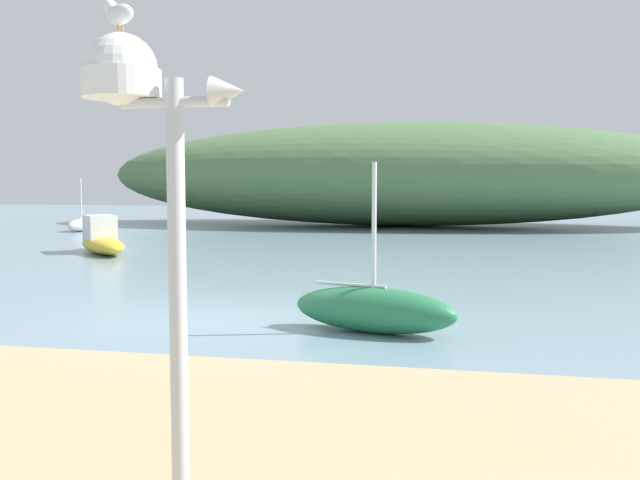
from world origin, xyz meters
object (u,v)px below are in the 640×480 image
at_px(sailboat_inner_mooring, 82,225).
at_px(sailboat_mid_channel, 373,309).
at_px(mast_structure, 138,123).
at_px(motorboat_west_reach, 102,240).
at_px(seagull_on_radar, 118,13).

xyz_separation_m(sailboat_inner_mooring, sailboat_mid_channel, (18.24, -21.41, 0.06)).
bearing_deg(sailboat_inner_mooring, mast_structure, -58.41).
bearing_deg(sailboat_mid_channel, sailboat_inner_mooring, 130.43).
height_order(motorboat_west_reach, sailboat_inner_mooring, sailboat_inner_mooring).
relative_size(mast_structure, sailboat_mid_channel, 1.10).
xyz_separation_m(motorboat_west_reach, sailboat_inner_mooring, (-6.92, 10.22, -0.14)).
distance_m(motorboat_west_reach, sailboat_mid_channel, 15.92).
distance_m(mast_structure, sailboat_inner_mooring, 33.68).
bearing_deg(motorboat_west_reach, sailboat_inner_mooring, 124.08).
xyz_separation_m(mast_structure, sailboat_mid_channel, (0.65, 7.20, -2.53)).
relative_size(mast_structure, seagull_on_radar, 10.46).
distance_m(mast_structure, sailboat_mid_channel, 7.66).
bearing_deg(sailboat_mid_channel, motorboat_west_reach, 135.36).
bearing_deg(seagull_on_radar, sailboat_inner_mooring, 121.41).
bearing_deg(sailboat_inner_mooring, seagull_on_radar, -58.59).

